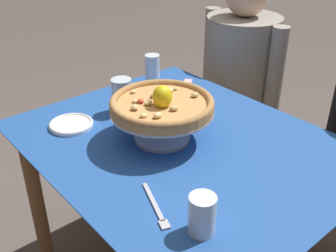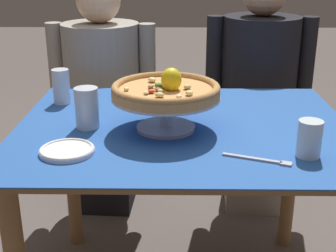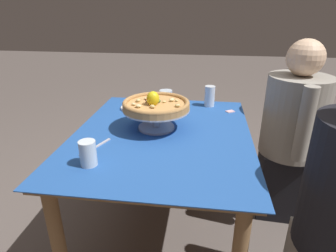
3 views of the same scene
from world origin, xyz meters
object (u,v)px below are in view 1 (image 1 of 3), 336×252
at_px(water_glass_back_left, 152,71).
at_px(diner_left, 238,88).
at_px(water_glass_front_right, 202,217).
at_px(dinner_fork, 156,208).
at_px(water_glass_side_left, 122,98).
at_px(side_plate, 71,124).
at_px(sugar_packet, 188,81).
at_px(pizza, 162,104).
at_px(pizza_stand, 162,120).

distance_m(water_glass_back_left, diner_left, 0.56).
height_order(water_glass_front_right, diner_left, diner_left).
bearing_deg(water_glass_back_left, dinner_fork, -37.79).
relative_size(water_glass_side_left, diner_left, 0.12).
distance_m(water_glass_back_left, side_plate, 0.50).
bearing_deg(water_glass_back_left, sugar_packet, 53.84).
bearing_deg(water_glass_side_left, diner_left, 95.01).
relative_size(pizza, water_glass_side_left, 2.57).
height_order(pizza_stand, dinner_fork, pizza_stand).
relative_size(water_glass_back_left, water_glass_front_right, 1.23).
bearing_deg(water_glass_front_right, diner_left, 126.17).
relative_size(water_glass_front_right, sugar_packet, 2.16).
relative_size(pizza_stand, pizza, 1.01).
height_order(dinner_fork, diner_left, diner_left).
bearing_deg(side_plate, pizza, 34.85).
bearing_deg(side_plate, pizza_stand, 35.03).
bearing_deg(pizza, dinner_fork, -42.16).
relative_size(pizza_stand, water_glass_side_left, 2.58).
bearing_deg(sugar_packet, pizza_stand, -52.79).
bearing_deg(water_glass_side_left, water_glass_front_right, -18.65).
distance_m(side_plate, diner_left, 1.01).
bearing_deg(pizza, sugar_packet, 127.23).
height_order(sugar_packet, diner_left, diner_left).
distance_m(pizza_stand, side_plate, 0.35).
distance_m(dinner_fork, diner_left, 1.22).
distance_m(side_plate, sugar_packet, 0.61).
bearing_deg(dinner_fork, side_plate, 175.25).
bearing_deg(side_plate, diner_left, 92.59).
bearing_deg(pizza_stand, diner_left, 112.39).
relative_size(pizza, water_glass_back_left, 2.63).
xyz_separation_m(pizza, water_glass_front_right, (0.41, -0.21, -0.09)).
height_order(pizza, diner_left, diner_left).
xyz_separation_m(side_plate, diner_left, (-0.05, 1.00, -0.16)).
height_order(water_glass_side_left, water_glass_back_left, water_glass_side_left).
bearing_deg(water_glass_back_left, pizza_stand, -34.55).
bearing_deg(water_glass_front_right, pizza, 152.69).
xyz_separation_m(pizza, diner_left, (-0.33, 0.80, -0.28)).
xyz_separation_m(pizza_stand, sugar_packet, (-0.31, 0.41, -0.07)).
relative_size(side_plate, sugar_packet, 3.21).
bearing_deg(sugar_packet, pizza, -52.77).
relative_size(pizza_stand, water_glass_back_left, 2.64).
height_order(water_glass_side_left, sugar_packet, water_glass_side_left).
bearing_deg(dinner_fork, water_glass_front_right, 13.38).
distance_m(pizza, side_plate, 0.37).
xyz_separation_m(water_glass_side_left, water_glass_back_left, (-0.15, 0.27, -0.00)).
distance_m(pizza_stand, dinner_fork, 0.37).
height_order(pizza_stand, water_glass_front_right, pizza_stand).
bearing_deg(dinner_fork, diner_left, 119.88).
relative_size(side_plate, diner_left, 0.14).
height_order(pizza, sugar_packet, pizza).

